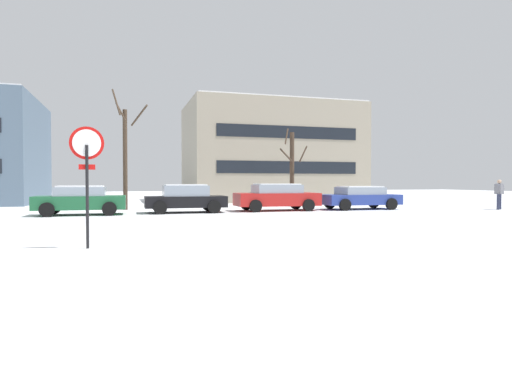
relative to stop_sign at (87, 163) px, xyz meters
The scene contains 11 objects.
ground_plane 2.87m from the stop_sign, 53.33° to the left, with size 120.00×120.00×0.00m, color white.
road_surface 5.85m from the stop_sign, 76.95° to the left, with size 80.00×9.39×0.00m.
stop_sign is the anchor object (origin of this frame).
parked_car_green 11.17m from the stop_sign, 95.84° to the left, with size 4.02×2.03×1.36m.
parked_car_black 11.89m from the stop_sign, 71.61° to the left, with size 4.00×2.02×1.41m.
parked_car_red 14.27m from the stop_sign, 52.80° to the left, with size 4.44×2.12×1.44m.
parked_car_blue 17.49m from the stop_sign, 39.54° to the left, with size 4.35×2.13×1.29m.
pedestrian_crossing 22.45m from the stop_sign, 22.69° to the left, with size 0.51×0.43×1.66m.
tree_far_mid 14.50m from the stop_sign, 86.50° to the left, with size 1.93×1.91×6.63m.
tree_far_left 18.28m from the stop_sign, 53.79° to the left, with size 1.57×1.49×4.90m.
building_far_right 26.99m from the stop_sign, 62.43° to the left, with size 13.64×8.64×7.88m.
Camera 1 is at (-0.41, -12.48, 1.55)m, focal length 30.91 mm.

